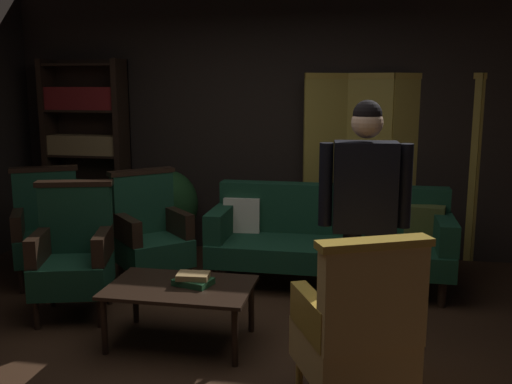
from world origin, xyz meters
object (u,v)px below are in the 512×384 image
Objects in this scene: folding_screen at (410,165)px; armchair_wing_far at (150,233)px; standing_figure at (364,206)px; book_tan_leather at (193,276)px; armchair_wing_left at (74,253)px; potted_plant at (169,207)px; book_green_cloth at (193,282)px; coffee_table at (180,292)px; bookshelf at (87,149)px; armchair_wing_right at (47,229)px; velvet_couch at (329,235)px; armchair_gilt_accent at (358,330)px.

armchair_wing_far is (-2.30, -1.29, -0.50)m from folding_screen.
standing_figure is 1.27m from book_tan_leather.
armchair_wing_left is 1.14× the size of potted_plant.
standing_figure reaches higher than armchair_wing_far.
book_green_cloth is 1.15× the size of book_tan_leather.
coffee_table is 0.11m from book_green_cloth.
coffee_table is at bearing -19.82° from armchair_wing_left.
bookshelf is 1.30m from armchair_wing_right.
armchair_wing_far is 1.14× the size of potted_plant.
book_tan_leather is at bearing 0.00° from book_green_cloth.
potted_plant is at bearing 82.48° from armchair_wing_left.
standing_figure is at bearing -77.66° from velvet_couch.
book_tan_leather is at bearing -178.95° from standing_figure.
bookshelf is 2.89m from book_tan_leather.
folding_screen reaches higher than coffee_table.
velvet_couch is 2.12m from armchair_gilt_accent.
standing_figure is 7.77× the size of book_tan_leather.
book_tan_leather is (-1.59, -2.33, -0.50)m from folding_screen.
potted_plant is at bearing 99.22° from armchair_wing_far.
armchair_wing_left is 1.12m from book_green_cloth.
armchair_wing_far is 2.19m from standing_figure.
bookshelf is at bearing 144.77° from standing_figure.
potted_plant is 3.63× the size of book_green_cloth.
armchair_wing_right is 4.75× the size of book_tan_leather.
book_green_cloth is (-1.59, -2.33, -0.54)m from folding_screen.
folding_screen is 2.86m from book_tan_leather.
coffee_table is 1.06m from armchair_wing_left.
folding_screen is at bearing 36.98° from armchair_wing_left.
armchair_gilt_accent reaches higher than book_green_cloth.
folding_screen reaches higher than armchair_wing_far.
book_green_cloth is at bearing -16.63° from armchair_wing_left.
standing_figure is (1.86, -1.01, 0.54)m from armchair_wing_far.
book_green_cloth is at bearing -49.20° from bookshelf.
folding_screen is at bearing 54.63° from coffee_table.
book_tan_leather is (0.86, -1.94, -0.04)m from potted_plant.
armchair_wing_far is 1.25m from book_tan_leather.
potted_plant is at bearing 48.13° from armchair_wing_right.
folding_screen is 2.05× the size of armchair_wing_left.
armchair_wing_right reaches higher than book_tan_leather.
velvet_couch is 2.04× the size of armchair_wing_left.
bookshelf is 9.36× the size of book_tan_leather.
coffee_table is 1.92m from armchair_wing_right.
armchair_wing_right and armchair_wing_far have the same top height.
armchair_wing_right is at bearing -82.47° from bookshelf.
velvet_couch is 9.68× the size of book_tan_leather.
folding_screen is 3.10m from armchair_gilt_accent.
potted_plant is (-1.71, 0.54, 0.08)m from velvet_couch.
coffee_table is at bearing -50.98° from bookshelf.
armchair_wing_left is (-0.99, 0.36, 0.12)m from coffee_table.
velvet_couch is at bearing 58.69° from book_green_cloth.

